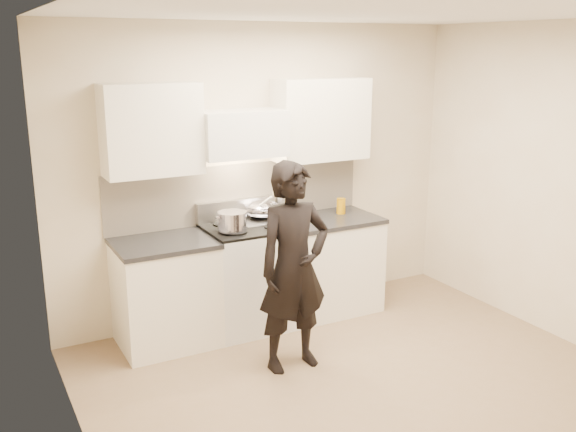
{
  "coord_description": "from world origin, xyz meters",
  "views": [
    {
      "loc": [
        -2.56,
        -3.56,
        2.48
      ],
      "look_at": [
        -0.1,
        1.05,
        1.1
      ],
      "focal_mm": 40.0,
      "sensor_mm": 36.0,
      "label": 1
    }
  ],
  "objects_px": {
    "utensil_crock": "(283,205)",
    "wok": "(262,209)",
    "counter_right": "(328,263)",
    "stove": "(249,276)",
    "person": "(294,267)"
  },
  "relations": [
    {
      "from": "stove",
      "to": "person",
      "type": "height_order",
      "value": "person"
    },
    {
      "from": "stove",
      "to": "wok",
      "type": "distance_m",
      "value": 0.62
    },
    {
      "from": "wok",
      "to": "person",
      "type": "xyz_separation_m",
      "value": [
        -0.21,
        -1.01,
        -0.21
      ]
    },
    {
      "from": "wok",
      "to": "utensil_crock",
      "type": "bearing_deg",
      "value": 20.39
    },
    {
      "from": "person",
      "to": "wok",
      "type": "bearing_deg",
      "value": 76.17
    },
    {
      "from": "counter_right",
      "to": "wok",
      "type": "relative_size",
      "value": 2.39
    },
    {
      "from": "counter_right",
      "to": "person",
      "type": "bearing_deg",
      "value": -134.31
    },
    {
      "from": "stove",
      "to": "wok",
      "type": "bearing_deg",
      "value": 35.91
    },
    {
      "from": "stove",
      "to": "wok",
      "type": "relative_size",
      "value": 2.49
    },
    {
      "from": "stove",
      "to": "person",
      "type": "distance_m",
      "value": 0.94
    },
    {
      "from": "counter_right",
      "to": "wok",
      "type": "distance_m",
      "value": 0.87
    },
    {
      "from": "person",
      "to": "stove",
      "type": "bearing_deg",
      "value": 87.17
    },
    {
      "from": "utensil_crock",
      "to": "person",
      "type": "bearing_deg",
      "value": -113.59
    },
    {
      "from": "stove",
      "to": "counter_right",
      "type": "relative_size",
      "value": 1.04
    },
    {
      "from": "utensil_crock",
      "to": "wok",
      "type": "bearing_deg",
      "value": -159.61
    }
  ]
}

